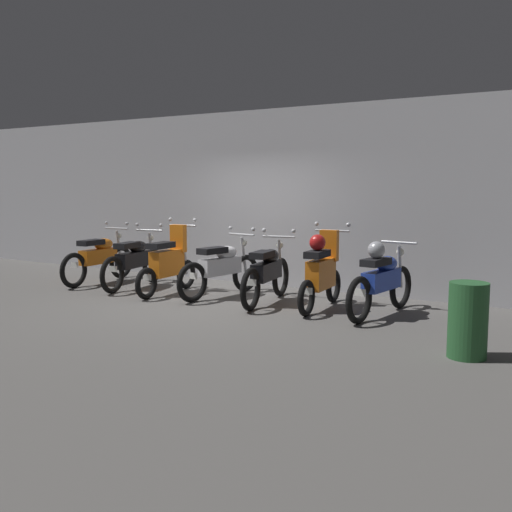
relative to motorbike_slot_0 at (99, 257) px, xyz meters
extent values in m
plane|color=#565451|center=(2.80, -0.49, -0.49)|extent=(80.00, 80.00, 0.00)
cube|color=#ADADB2|center=(2.80, 1.60, 1.13)|extent=(16.00, 0.30, 3.24)
torus|color=black|center=(-0.04, 0.62, -0.17)|extent=(0.13, 0.65, 0.65)
torus|color=black|center=(0.04, -0.68, -0.17)|extent=(0.13, 0.65, 0.65)
cube|color=orange|center=(0.00, -0.03, 0.02)|extent=(0.27, 0.84, 0.28)
ellipsoid|color=orange|center=(-0.01, 0.13, 0.24)|extent=(0.29, 0.46, 0.22)
cube|color=black|center=(0.01, -0.21, 0.30)|extent=(0.27, 0.53, 0.10)
cylinder|color=#B7BABF|center=(-0.03, 0.52, 0.52)|extent=(0.56, 0.07, 0.04)
sphere|color=#B7BABF|center=(-0.29, 0.50, 0.62)|extent=(0.07, 0.07, 0.07)
sphere|color=#B7BABF|center=(0.23, 0.53, 0.62)|extent=(0.07, 0.07, 0.07)
cylinder|color=#B7BABF|center=(-0.04, 0.57, 0.15)|extent=(0.07, 0.16, 0.65)
sphere|color=silver|center=(-0.04, 0.57, 0.37)|extent=(0.12, 0.12, 0.12)
cube|color=white|center=(0.04, -0.65, -0.07)|extent=(0.16, 0.02, 0.10)
torus|color=black|center=(0.83, 0.58, -0.17)|extent=(0.19, 0.66, 0.65)
torus|color=black|center=(1.03, -0.71, -0.17)|extent=(0.19, 0.66, 0.65)
cube|color=black|center=(0.93, -0.07, 0.02)|extent=(0.34, 0.86, 0.28)
ellipsoid|color=black|center=(0.91, 0.09, 0.24)|extent=(0.32, 0.47, 0.22)
cube|color=black|center=(0.96, -0.25, 0.30)|extent=(0.32, 0.55, 0.10)
cylinder|color=#B7BABF|center=(0.85, 0.47, 0.52)|extent=(0.56, 0.12, 0.04)
sphere|color=#B7BABF|center=(0.59, 0.43, 0.62)|extent=(0.07, 0.07, 0.07)
sphere|color=#B7BABF|center=(1.11, 0.51, 0.62)|extent=(0.07, 0.07, 0.07)
cylinder|color=#B7BABF|center=(0.84, 0.52, 0.15)|extent=(0.08, 0.17, 0.65)
sphere|color=silver|center=(0.84, 0.52, 0.37)|extent=(0.12, 0.12, 0.12)
cube|color=white|center=(1.03, -0.68, -0.07)|extent=(0.16, 0.04, 0.10)
torus|color=black|center=(1.83, 0.33, -0.23)|extent=(0.12, 0.53, 0.53)
torus|color=black|center=(1.90, -0.82, -0.23)|extent=(0.12, 0.53, 0.53)
cube|color=orange|center=(1.87, -0.24, 0.04)|extent=(0.26, 0.75, 0.44)
cube|color=orange|center=(1.84, 0.10, 0.44)|extent=(0.29, 0.14, 0.48)
cube|color=black|center=(1.87, -0.40, 0.36)|extent=(0.27, 0.53, 0.10)
cylinder|color=#B7BABF|center=(1.84, 0.24, 0.66)|extent=(0.56, 0.07, 0.04)
sphere|color=#B7BABF|center=(1.58, 0.22, 0.76)|extent=(0.07, 0.07, 0.07)
sphere|color=#B7BABF|center=(2.10, 0.25, 0.76)|extent=(0.07, 0.07, 0.07)
cylinder|color=#B7BABF|center=(1.83, 0.29, 0.19)|extent=(0.06, 0.15, 0.85)
sphere|color=silver|center=(1.83, 0.29, 0.51)|extent=(0.12, 0.12, 0.12)
cube|color=white|center=(1.90, -0.79, -0.13)|extent=(0.16, 0.02, 0.10)
torus|color=black|center=(2.90, 0.65, -0.17)|extent=(0.19, 0.66, 0.65)
torus|color=black|center=(2.70, -0.63, -0.17)|extent=(0.19, 0.66, 0.65)
cube|color=silver|center=(2.80, 0.01, 0.02)|extent=(0.34, 0.86, 0.28)
ellipsoid|color=silver|center=(2.82, 0.17, 0.24)|extent=(0.32, 0.47, 0.22)
cube|color=black|center=(2.77, -0.17, 0.30)|extent=(0.32, 0.55, 0.10)
cylinder|color=#B7BABF|center=(2.88, 0.55, 0.52)|extent=(0.56, 0.12, 0.04)
sphere|color=#B7BABF|center=(2.62, 0.59, 0.62)|extent=(0.07, 0.07, 0.07)
sphere|color=#B7BABF|center=(3.14, 0.51, 0.62)|extent=(0.07, 0.07, 0.07)
cylinder|color=#B7BABF|center=(2.89, 0.60, 0.15)|extent=(0.08, 0.17, 0.65)
sphere|color=silver|center=(2.89, 0.60, 0.37)|extent=(0.12, 0.12, 0.12)
cube|color=white|center=(2.70, -0.61, -0.07)|extent=(0.16, 0.04, 0.10)
torus|color=black|center=(3.63, 0.59, -0.17)|extent=(0.19, 0.66, 0.65)
torus|color=black|center=(3.82, -0.70, -0.17)|extent=(0.19, 0.66, 0.65)
cube|color=black|center=(3.73, -0.05, 0.02)|extent=(0.34, 0.86, 0.28)
ellipsoid|color=black|center=(3.71, 0.10, 0.24)|extent=(0.32, 0.47, 0.22)
cube|color=black|center=(3.76, -0.23, 0.30)|extent=(0.31, 0.55, 0.10)
cylinder|color=#B7BABF|center=(3.65, 0.49, 0.52)|extent=(0.56, 0.12, 0.04)
sphere|color=#B7BABF|center=(3.39, 0.45, 0.62)|extent=(0.07, 0.07, 0.07)
sphere|color=#B7BABF|center=(3.91, 0.52, 0.62)|extent=(0.07, 0.07, 0.07)
cylinder|color=#B7BABF|center=(3.64, 0.54, 0.15)|extent=(0.08, 0.17, 0.65)
sphere|color=silver|center=(3.64, 0.54, 0.37)|extent=(0.12, 0.12, 0.12)
cube|color=white|center=(3.82, -0.67, -0.07)|extent=(0.16, 0.04, 0.10)
torus|color=black|center=(4.62, 0.54, -0.23)|extent=(0.13, 0.54, 0.53)
torus|color=black|center=(4.70, -0.61, -0.23)|extent=(0.13, 0.54, 0.53)
cube|color=orange|center=(4.66, -0.03, 0.04)|extent=(0.27, 0.75, 0.44)
cube|color=orange|center=(4.64, 0.31, 0.44)|extent=(0.29, 0.14, 0.48)
cube|color=black|center=(4.67, -0.19, 0.36)|extent=(0.28, 0.54, 0.10)
cylinder|color=#B7BABF|center=(4.63, 0.45, 0.66)|extent=(0.56, 0.08, 0.04)
sphere|color=#B7BABF|center=(4.37, 0.43, 0.76)|extent=(0.07, 0.07, 0.07)
sphere|color=#B7BABF|center=(4.88, 0.47, 0.76)|extent=(0.07, 0.07, 0.07)
cylinder|color=#B7BABF|center=(4.62, 0.49, 0.19)|extent=(0.07, 0.15, 0.85)
sphere|color=silver|center=(4.62, 0.49, 0.51)|extent=(0.12, 0.12, 0.12)
cube|color=white|center=(4.70, -0.58, -0.13)|extent=(0.16, 0.02, 0.10)
sphere|color=red|center=(4.67, -0.19, 0.53)|extent=(0.24, 0.24, 0.24)
torus|color=black|center=(5.68, 0.64, -0.17)|extent=(0.17, 0.66, 0.65)
torus|color=black|center=(5.51, -0.65, -0.17)|extent=(0.17, 0.66, 0.65)
cube|color=#1E389E|center=(5.59, 0.00, 0.02)|extent=(0.33, 0.85, 0.28)
ellipsoid|color=#1E389E|center=(5.61, 0.15, 0.24)|extent=(0.31, 0.47, 0.22)
cube|color=black|center=(5.57, -0.18, 0.30)|extent=(0.31, 0.55, 0.10)
cylinder|color=#B7BABF|center=(5.66, 0.54, 0.52)|extent=(0.56, 0.11, 0.04)
cylinder|color=#B7BABF|center=(5.67, 0.59, 0.15)|extent=(0.08, 0.17, 0.65)
sphere|color=silver|center=(5.67, 0.59, 0.37)|extent=(0.12, 0.12, 0.12)
cube|color=white|center=(5.51, -0.62, -0.07)|extent=(0.16, 0.03, 0.10)
sphere|color=#9EA0A8|center=(5.57, -0.18, 0.47)|extent=(0.24, 0.24, 0.24)
cylinder|color=#26592D|center=(7.08, -1.53, -0.08)|extent=(0.42, 0.42, 0.83)
camera|label=1|loc=(8.31, -8.01, 1.36)|focal=41.21mm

